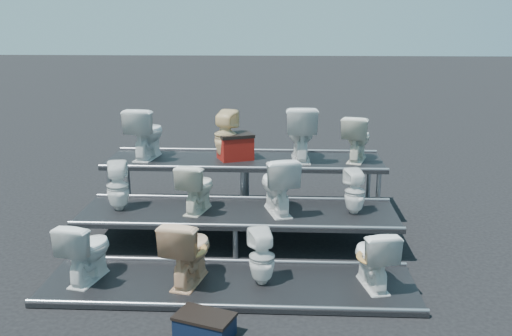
{
  "coord_description": "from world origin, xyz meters",
  "views": [
    {
      "loc": [
        0.6,
        -7.19,
        2.96
      ],
      "look_at": [
        0.23,
        0.1,
        1.04
      ],
      "focal_mm": 40.0,
      "sensor_mm": 36.0,
      "label": 1
    }
  ],
  "objects_px": {
    "toilet_0": "(86,250)",
    "toilet_6": "(278,184)",
    "toilet_9": "(226,135)",
    "step_stool": "(205,327)",
    "toilet_10": "(301,133)",
    "toilet_2": "(262,257)",
    "toilet_5": "(197,187)",
    "toilet_8": "(146,133)",
    "toilet_1": "(188,250)",
    "red_crate": "(235,148)",
    "toilet_4": "(118,186)",
    "toilet_7": "(355,192)",
    "toilet_11": "(357,138)",
    "toilet_3": "(373,257)"
  },
  "relations": [
    {
      "from": "toilet_3",
      "to": "toilet_9",
      "type": "bearing_deg",
      "value": -65.83
    },
    {
      "from": "step_stool",
      "to": "toilet_2",
      "type": "bearing_deg",
      "value": 83.44
    },
    {
      "from": "toilet_3",
      "to": "toilet_9",
      "type": "distance_m",
      "value": 3.32
    },
    {
      "from": "toilet_1",
      "to": "toilet_8",
      "type": "distance_m",
      "value": 2.92
    },
    {
      "from": "toilet_6",
      "to": "toilet_8",
      "type": "distance_m",
      "value": 2.45
    },
    {
      "from": "toilet_5",
      "to": "red_crate",
      "type": "relative_size",
      "value": 1.37
    },
    {
      "from": "toilet_2",
      "to": "toilet_5",
      "type": "distance_m",
      "value": 1.64
    },
    {
      "from": "toilet_2",
      "to": "toilet_9",
      "type": "relative_size",
      "value": 0.85
    },
    {
      "from": "toilet_5",
      "to": "toilet_6",
      "type": "height_order",
      "value": "toilet_6"
    },
    {
      "from": "toilet_8",
      "to": "toilet_7",
      "type": "bearing_deg",
      "value": 165.62
    },
    {
      "from": "toilet_2",
      "to": "toilet_4",
      "type": "height_order",
      "value": "toilet_4"
    },
    {
      "from": "toilet_6",
      "to": "toilet_11",
      "type": "distance_m",
      "value": 1.79
    },
    {
      "from": "toilet_8",
      "to": "toilet_1",
      "type": "bearing_deg",
      "value": 120.84
    },
    {
      "from": "toilet_9",
      "to": "toilet_1",
      "type": "bearing_deg",
      "value": 104.71
    },
    {
      "from": "toilet_0",
      "to": "toilet_10",
      "type": "distance_m",
      "value": 3.69
    },
    {
      "from": "toilet_1",
      "to": "toilet_4",
      "type": "xyz_separation_m",
      "value": [
        -1.15,
        1.3,
        0.34
      ]
    },
    {
      "from": "toilet_0",
      "to": "toilet_6",
      "type": "relative_size",
      "value": 0.94
    },
    {
      "from": "toilet_5",
      "to": "toilet_6",
      "type": "relative_size",
      "value": 0.87
    },
    {
      "from": "toilet_1",
      "to": "toilet_7",
      "type": "xyz_separation_m",
      "value": [
        2.0,
        1.3,
        0.31
      ]
    },
    {
      "from": "toilet_10",
      "to": "toilet_2",
      "type": "bearing_deg",
      "value": 77.99
    },
    {
      "from": "step_stool",
      "to": "toilet_8",
      "type": "bearing_deg",
      "value": 130.58
    },
    {
      "from": "toilet_4",
      "to": "toilet_6",
      "type": "distance_m",
      "value": 2.14
    },
    {
      "from": "toilet_10",
      "to": "toilet_8",
      "type": "bearing_deg",
      "value": -1.5
    },
    {
      "from": "toilet_6",
      "to": "toilet_9",
      "type": "height_order",
      "value": "toilet_9"
    },
    {
      "from": "toilet_1",
      "to": "toilet_2",
      "type": "xyz_separation_m",
      "value": [
        0.83,
        0.0,
        -0.07
      ]
    },
    {
      "from": "toilet_5",
      "to": "toilet_7",
      "type": "relative_size",
      "value": 1.12
    },
    {
      "from": "toilet_1",
      "to": "toilet_6",
      "type": "xyz_separation_m",
      "value": [
        0.98,
        1.3,
        0.4
      ]
    },
    {
      "from": "toilet_7",
      "to": "toilet_10",
      "type": "xyz_separation_m",
      "value": [
        -0.69,
        1.3,
        0.52
      ]
    },
    {
      "from": "toilet_0",
      "to": "toilet_9",
      "type": "bearing_deg",
      "value": -104.5
    },
    {
      "from": "toilet_8",
      "to": "toilet_9",
      "type": "relative_size",
      "value": 1.06
    },
    {
      "from": "toilet_0",
      "to": "toilet_1",
      "type": "relative_size",
      "value": 0.93
    },
    {
      "from": "toilet_3",
      "to": "red_crate",
      "type": "relative_size",
      "value": 1.43
    },
    {
      "from": "toilet_9",
      "to": "step_stool",
      "type": "height_order",
      "value": "toilet_9"
    },
    {
      "from": "toilet_9",
      "to": "toilet_10",
      "type": "xyz_separation_m",
      "value": [
        1.14,
        0.0,
        0.04
      ]
    },
    {
      "from": "toilet_4",
      "to": "red_crate",
      "type": "height_order",
      "value": "red_crate"
    },
    {
      "from": "toilet_0",
      "to": "toilet_4",
      "type": "bearing_deg",
      "value": -77.8
    },
    {
      "from": "toilet_7",
      "to": "toilet_2",
      "type": "bearing_deg",
      "value": 31.82
    },
    {
      "from": "toilet_0",
      "to": "toilet_4",
      "type": "relative_size",
      "value": 1.1
    },
    {
      "from": "toilet_8",
      "to": "toilet_9",
      "type": "distance_m",
      "value": 1.23
    },
    {
      "from": "toilet_3",
      "to": "toilet_10",
      "type": "xyz_separation_m",
      "value": [
        -0.75,
        2.6,
        0.87
      ]
    },
    {
      "from": "toilet_7",
      "to": "step_stool",
      "type": "relative_size",
      "value": 1.12
    },
    {
      "from": "toilet_1",
      "to": "red_crate",
      "type": "bearing_deg",
      "value": -84.76
    },
    {
      "from": "toilet_4",
      "to": "step_stool",
      "type": "distance_m",
      "value": 2.84
    },
    {
      "from": "toilet_9",
      "to": "red_crate",
      "type": "bearing_deg",
      "value": -160.95
    },
    {
      "from": "toilet_7",
      "to": "toilet_10",
      "type": "distance_m",
      "value": 1.56
    },
    {
      "from": "toilet_1",
      "to": "red_crate",
      "type": "relative_size",
      "value": 1.59
    },
    {
      "from": "toilet_2",
      "to": "toilet_11",
      "type": "relative_size",
      "value": 0.92
    },
    {
      "from": "toilet_0",
      "to": "toilet_8",
      "type": "bearing_deg",
      "value": -79.68
    },
    {
      "from": "toilet_4",
      "to": "toilet_8",
      "type": "distance_m",
      "value": 1.39
    },
    {
      "from": "toilet_10",
      "to": "toilet_11",
      "type": "bearing_deg",
      "value": 178.5
    }
  ]
}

